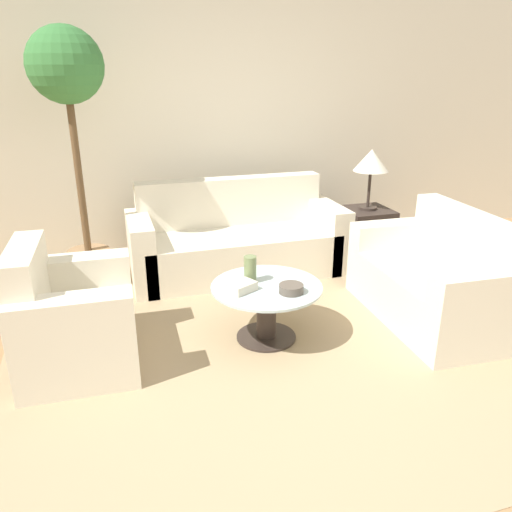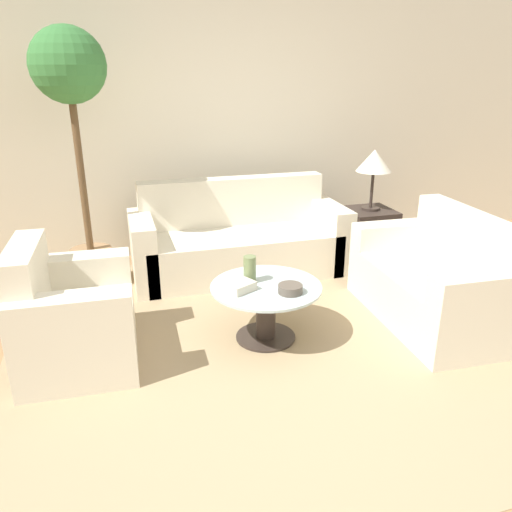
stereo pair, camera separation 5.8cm
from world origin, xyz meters
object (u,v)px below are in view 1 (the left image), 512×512
object	(u,v)px
sofa_main	(236,242)
potted_plant	(70,107)
armchair	(69,323)
book_stack	(242,287)
loveseat	(437,283)
table_lamp	(371,162)
vase	(250,269)
coffee_table	(266,304)
bowl	(291,289)

from	to	relation	value
sofa_main	potted_plant	size ratio (longest dim) A/B	0.92
armchair	book_stack	bearing A→B (deg)	-94.64
loveseat	table_lamp	distance (m)	1.52
vase	loveseat	bearing A→B (deg)	-6.43
coffee_table	table_lamp	xyz separation A→B (m)	(1.49, 1.26, 0.73)
armchair	potted_plant	distance (m)	1.79
vase	armchair	bearing A→B (deg)	-179.95
vase	book_stack	bearing A→B (deg)	-127.14
potted_plant	armchair	bearing A→B (deg)	-95.34
coffee_table	potted_plant	bearing A→B (deg)	131.71
table_lamp	bowl	world-z (taller)	table_lamp
armchair	bowl	bearing A→B (deg)	-98.00
vase	sofa_main	bearing A→B (deg)	79.39
potted_plant	bowl	distance (m)	2.30
bowl	book_stack	xyz separation A→B (m)	(-0.31, 0.12, 0.00)
loveseat	armchair	bearing A→B (deg)	-91.02
vase	book_stack	size ratio (longest dim) A/B	0.87
table_lamp	potted_plant	size ratio (longest dim) A/B	0.27
sofa_main	book_stack	size ratio (longest dim) A/B	8.94
loveseat	book_stack	bearing A→B (deg)	-88.79
potted_plant	coffee_table	bearing A→B (deg)	-48.29
potted_plant	bowl	xyz separation A→B (m)	(1.33, -1.52, -1.11)
coffee_table	book_stack	distance (m)	0.27
coffee_table	vase	world-z (taller)	vase
armchair	coffee_table	distance (m)	1.33
vase	book_stack	xyz separation A→B (m)	(-0.10, -0.13, -0.07)
loveseat	coffee_table	world-z (taller)	loveseat
loveseat	bowl	xyz separation A→B (m)	(-1.25, -0.09, 0.16)
armchair	bowl	world-z (taller)	armchair
sofa_main	armchair	world-z (taller)	sofa_main
armchair	vase	distance (m)	1.25
sofa_main	armchair	size ratio (longest dim) A/B	2.18
coffee_table	loveseat	bearing A→B (deg)	-3.09
potted_plant	book_stack	world-z (taller)	potted_plant
vase	coffee_table	bearing A→B (deg)	-44.38
coffee_table	bowl	size ratio (longest dim) A/B	4.70
sofa_main	bowl	xyz separation A→B (m)	(-0.02, -1.50, 0.16)
loveseat	table_lamp	xyz separation A→B (m)	(0.12, 1.34, 0.71)
potted_plant	vase	distance (m)	1.98
bowl	coffee_table	bearing A→B (deg)	126.74
sofa_main	bowl	bearing A→B (deg)	-90.73
potted_plant	table_lamp	bearing A→B (deg)	-1.96
table_lamp	bowl	xyz separation A→B (m)	(-1.37, -1.42, -0.55)
coffee_table	vase	bearing A→B (deg)	135.62
table_lamp	potted_plant	distance (m)	2.75
sofa_main	potted_plant	world-z (taller)	potted_plant
potted_plant	vase	size ratio (longest dim) A/B	11.13
bowl	potted_plant	bearing A→B (deg)	131.21
loveseat	potted_plant	world-z (taller)	potted_plant
armchair	loveseat	world-z (taller)	loveseat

